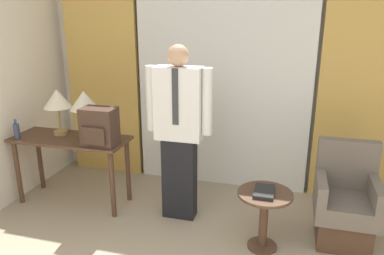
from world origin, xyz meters
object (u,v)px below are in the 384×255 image
(bottle_near_edge, at_px, (17,131))
(book, at_px, (264,192))
(person, at_px, (179,128))
(desk, at_px, (71,148))
(backpack, at_px, (99,127))
(table_lamp_right, at_px, (84,102))
(side_table, at_px, (264,211))
(armchair, at_px, (345,205))
(table_lamp_left, at_px, (57,100))

(bottle_near_edge, height_order, book, bottle_near_edge)
(book, bearing_deg, person, 158.22)
(desk, height_order, person, person)
(bottle_near_edge, xyz_separation_m, backpack, (0.90, 0.07, 0.09))
(table_lamp_right, bearing_deg, bottle_near_edge, -158.90)
(backpack, relative_size, side_table, 0.70)
(bottle_near_edge, height_order, person, person)
(table_lamp_right, height_order, person, person)
(desk, bearing_deg, table_lamp_right, 26.06)
(book, bearing_deg, bottle_near_edge, 176.68)
(armchair, bearing_deg, table_lamp_right, 178.44)
(table_lamp_right, xyz_separation_m, side_table, (1.87, -0.38, -0.73))
(table_lamp_right, bearing_deg, backpack, -35.80)
(table_lamp_right, bearing_deg, armchair, -1.56)
(desk, distance_m, side_table, 2.06)
(table_lamp_left, relative_size, book, 1.90)
(table_lamp_left, xyz_separation_m, armchair, (2.86, -0.07, -0.76))
(table_lamp_right, xyz_separation_m, person, (1.02, -0.06, -0.17))
(backpack, xyz_separation_m, person, (0.77, 0.12, 0.02))
(table_lamp_right, bearing_deg, desk, -153.94)
(table_lamp_left, relative_size, table_lamp_right, 1.00)
(backpack, bearing_deg, bottle_near_edge, -175.84)
(backpack, bearing_deg, table_lamp_right, 144.20)
(backpack, height_order, armchair, backpack)
(table_lamp_left, distance_m, backpack, 0.62)
(armchair, bearing_deg, desk, -179.87)
(backpack, xyz_separation_m, book, (1.61, -0.21, -0.37))
(desk, bearing_deg, armchair, 0.13)
(side_table, relative_size, book, 2.07)
(side_table, bearing_deg, bottle_near_edge, 176.97)
(table_lamp_left, distance_m, armchair, 2.96)
(backpack, height_order, book, backpack)
(person, bearing_deg, desk, -179.21)
(desk, relative_size, table_lamp_right, 2.51)
(bottle_near_edge, relative_size, armchair, 0.24)
(table_lamp_right, bearing_deg, side_table, -11.57)
(desk, xyz_separation_m, side_table, (2.03, -0.31, -0.25))
(table_lamp_left, bearing_deg, bottle_near_edge, -143.45)
(side_table, bearing_deg, table_lamp_left, 170.04)
(table_lamp_left, bearing_deg, table_lamp_right, 0.00)
(backpack, relative_size, person, 0.22)
(table_lamp_left, bearing_deg, side_table, -9.96)
(table_lamp_left, xyz_separation_m, table_lamp_right, (0.31, 0.00, 0.00))
(table_lamp_right, relative_size, backpack, 1.30)
(person, bearing_deg, backpack, -170.75)
(desk, relative_size, side_table, 2.30)
(desk, height_order, side_table, desk)
(desk, relative_size, armchair, 1.37)
(side_table, bearing_deg, table_lamp_right, 168.43)
(desk, height_order, table_lamp_right, table_lamp_right)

